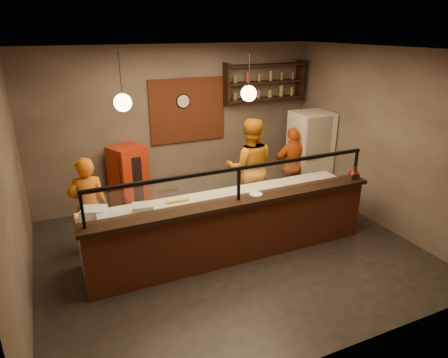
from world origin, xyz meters
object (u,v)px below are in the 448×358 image
red_cooler (129,181)px  cook_right (292,166)px  pizza_dough (267,190)px  cook_left (89,206)px  fridge (309,155)px  cook_mid (250,168)px  wall_clock (183,101)px  pepper_mill (355,173)px  condiment_caddy (353,176)px

red_cooler → cook_right: bearing=-38.6°
pizza_dough → cook_left: bearing=164.3°
red_cooler → pizza_dough: bearing=-69.9°
red_cooler → fridge: bearing=-34.0°
cook_mid → wall_clock: bearing=-35.1°
cook_mid → fridge: bearing=-146.2°
cook_right → wall_clock: bearing=-25.1°
wall_clock → fridge: bearing=-20.9°
cook_right → red_cooler: 3.33m
pizza_dough → wall_clock: bearing=106.3°
cook_left → pepper_mill: 4.46m
cook_left → cook_right: size_ratio=1.02×
pizza_dough → condiment_caddy: 1.52m
cook_right → cook_mid: bearing=14.2°
pepper_mill → red_cooler: bearing=143.6°
wall_clock → pizza_dough: (0.67, -2.29, -1.19)m
wall_clock → pepper_mill: wall_clock is taller
cook_right → fridge: fridge is taller
red_cooler → condiment_caddy: red_cooler is taller
cook_left → pizza_dough: bearing=167.6°
cook_mid → cook_right: (1.09, 0.18, -0.16)m
fridge → red_cooler: bearing=173.6°
cook_left → cook_right: bearing=-171.6°
cook_left → fridge: fridge is taller
cook_mid → pizza_dough: (-0.19, -0.98, -0.06)m
red_cooler → condiment_caddy: (3.37, -2.45, 0.41)m
pizza_dough → pepper_mill: bearing=-19.3°
wall_clock → pepper_mill: size_ratio=1.39×
pizza_dough → cook_right: bearing=42.1°
cook_left → cook_mid: cook_mid is taller
cook_left → red_cooler: bearing=-123.1°
wall_clock → condiment_caddy: (2.10, -2.76, -0.99)m
fridge → cook_left: bearing=-170.1°
cook_left → cook_mid: size_ratio=0.85×
cook_left → red_cooler: (0.88, 1.19, -0.12)m
pepper_mill → wall_clock: bearing=126.9°
red_cooler → pepper_mill: red_cooler is taller
pizza_dough → pepper_mill: size_ratio=2.27×
fridge → pepper_mill: size_ratio=8.52×
wall_clock → cook_left: (-2.15, -1.50, -1.28)m
red_cooler → pepper_mill: 4.21m
cook_left → red_cooler: cook_left is taller
cook_mid → red_cooler: (-2.13, 1.00, -0.27)m
cook_mid → cook_left: bearing=25.1°
cook_left → fridge: size_ratio=0.88×
cook_left → pepper_mill: size_ratio=7.54×
wall_clock → cook_right: bearing=-30.2°
cook_mid → red_cooler: bearing=-3.5°
cook_mid → fridge: (1.64, 0.36, -0.04)m
pepper_mill → fridge: bearing=77.7°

